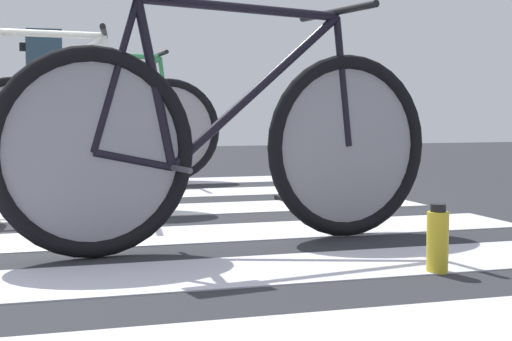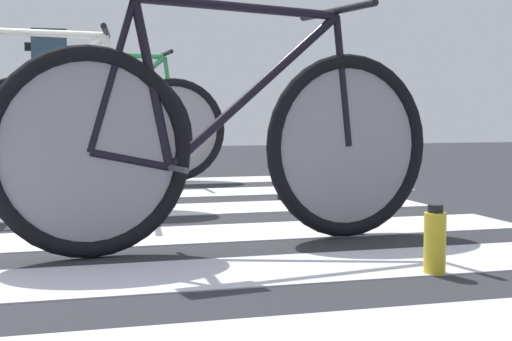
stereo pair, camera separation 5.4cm
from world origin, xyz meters
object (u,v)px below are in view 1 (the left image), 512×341
Objects in this scene: cyclist_4_of_4 at (45,86)px; water_bottle at (438,240)px; traffic_cone at (318,165)px; bicycle_1_of_4 at (230,141)px; bicycle_2_of_4 at (9,134)px; bicycle_4_of_4 at (93,127)px.

cyclist_4_of_4 is 3.44m from water_bottle.
cyclist_4_of_4 is 2.01m from traffic_cone.
cyclist_4_of_4 is (-0.56, 2.59, 0.27)m from bicycle_1_of_4.
bicycle_2_of_4 is 1.00× the size of bicycle_4_of_4.
bicycle_4_of_4 is (-0.25, 2.59, 0.00)m from bicycle_1_of_4.
water_bottle is at bearing -62.24° from bicycle_1_of_4.
cyclist_4_of_4 is 4.76× the size of water_bottle.
traffic_cone is at bearing 79.83° from water_bottle.
water_bottle is 0.50× the size of traffic_cone.
bicycle_1_of_4 is at bearing 127.55° from water_bottle.
water_bottle is at bearing -77.15° from bicycle_4_of_4.
bicycle_1_of_4 is 1.00× the size of bicycle_2_of_4.
bicycle_1_of_4 is 1.42m from bicycle_2_of_4.
traffic_cone reaches higher than water_bottle.
traffic_cone is (1.59, 0.01, -0.18)m from bicycle_2_of_4.
bicycle_2_of_4 is at bearing -98.83° from cyclist_4_of_4.
bicycle_1_of_4 is at bearing -49.48° from bicycle_2_of_4.
water_bottle is (0.74, -3.23, -0.28)m from bicycle_4_of_4.
bicycle_1_of_4 reaches higher than water_bottle.
cyclist_4_of_4 reaches higher than bicycle_1_of_4.
traffic_cone is at bearing -45.47° from cyclist_4_of_4.
cyclist_4_of_4 reaches higher than water_bottle.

